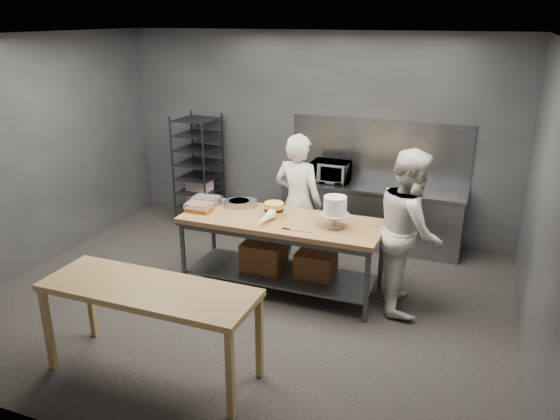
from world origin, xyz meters
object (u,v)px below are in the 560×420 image
chef_behind (298,203)px  layer_cake (274,209)px  work_table (283,245)px  near_counter (149,296)px  speed_rack (199,171)px  microwave (331,171)px  chef_right (409,230)px  frosted_cake_stand (335,208)px

chef_behind → layer_cake: bearing=89.0°
chef_behind → work_table: bearing=102.4°
near_counter → speed_rack: speed_rack is taller
chef_behind → microwave: chef_behind is taller
near_counter → layer_cake: (0.38, 2.08, 0.19)m
work_table → chef_right: size_ratio=1.29×
chef_behind → frosted_cake_stand: bearing=143.7°
chef_behind → microwave: bearing=-86.8°
near_counter → microwave: bearing=81.1°
microwave → work_table: bearing=-92.3°
speed_rack → chef_behind: (2.04, -1.02, 0.05)m
near_counter → chef_behind: (0.48, 2.66, 0.09)m
chef_behind → layer_cake: size_ratio=7.74×
chef_right → near_counter: bearing=123.7°
microwave → frosted_cake_stand: bearing=-72.2°
chef_right → frosted_cake_stand: chef_right is taller
speed_rack → frosted_cake_stand: (2.72, -1.71, 0.29)m
work_table → near_counter: size_ratio=1.20×
chef_behind → chef_right: size_ratio=0.98×
frosted_cake_stand → microwave: bearing=107.8°
chef_behind → layer_cake: chef_behind is taller
chef_right → layer_cake: size_ratio=7.93×
work_table → frosted_cake_stand: frosted_cake_stand is taller
work_table → chef_right: bearing=5.2°
microwave → chef_right: bearing=-49.1°
work_table → microwave: bearing=87.7°
microwave → layer_cake: 1.70m
chef_behind → microwave: size_ratio=3.35×
speed_rack → layer_cake: speed_rack is taller
near_counter → chef_behind: 2.70m
near_counter → work_table: bearing=75.6°
work_table → chef_right: chef_right is taller
chef_right → layer_cake: 1.60m
work_table → near_counter: 2.10m
near_counter → microwave: size_ratio=3.69×
near_counter → layer_cake: 2.12m
work_table → speed_rack: bearing=141.4°
chef_right → microwave: chef_right is taller
work_table → frosted_cake_stand: bearing=-4.2°
frosted_cake_stand → work_table: bearing=175.8°
chef_behind → chef_right: chef_right is taller
near_counter → layer_cake: size_ratio=8.53×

